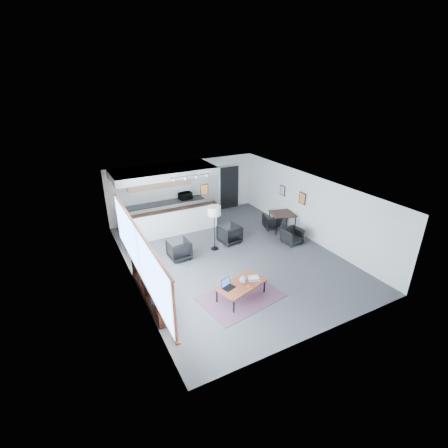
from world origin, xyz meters
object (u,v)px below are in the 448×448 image
armchair_left (179,249)px  dining_chair_near (292,237)px  floor_lamp (214,212)px  microwave (185,195)px  dining_chair_far (272,222)px  dining_table (283,215)px  book_stack (254,278)px  armchair_right (230,233)px  ceramic_pot (244,280)px  coffee_table (241,285)px  laptop (227,285)px

armchair_left → dining_chair_near: (4.33, -0.96, -0.08)m
floor_lamp → microwave: size_ratio=3.07×
dining_chair_near → dining_chair_far: dining_chair_far is taller
dining_table → armchair_left: bearing=-177.2°
dining_chair_near → dining_table: bearing=66.8°
book_stack → armchair_right: armchair_right is taller
ceramic_pot → dining_chair_far: size_ratio=0.39×
coffee_table → dining_chair_far: bearing=27.2°
floor_lamp → dining_chair_near: (2.89, -1.01, -1.20)m
laptop → dining_chair_far: bearing=20.5°
ceramic_pot → book_stack: 0.39m
book_stack → dining_chair_far: (3.21, 3.60, -0.22)m
dining_chair_far → floor_lamp: bearing=26.7°
dining_chair_far → armchair_left: bearing=24.1°
laptop → armchair_left: bearing=76.3°
dining_table → ceramic_pot: bearing=-139.7°
armchair_right → dining_chair_near: size_ratio=1.32×
coffee_table → microwave: 6.50m
book_stack → dining_chair_near: 3.70m
coffee_table → book_stack: 0.45m
laptop → ceramic_pot: bearing=-27.7°
coffee_table → dining_chair_far: dining_chair_far is taller
ceramic_pot → dining_chair_near: bearing=30.9°
armchair_right → dining_chair_near: armchair_right is taller
coffee_table → ceramic_pot: (0.06, -0.02, 0.15)m
ceramic_pot → armchair_left: bearing=105.8°
laptop → dining_table: size_ratio=0.38×
armchair_left → laptop: bearing=94.5°
ceramic_pot → book_stack: bearing=5.0°
microwave → floor_lamp: bearing=-102.3°
ceramic_pot → book_stack: size_ratio=0.62×
coffee_table → dining_chair_near: bearing=12.9°
floor_lamp → dining_table: 3.38m
armchair_left → dining_chair_near: bearing=165.1°
armchair_left → floor_lamp: bearing=179.6°
armchair_right → floor_lamp: floor_lamp is taller
armchair_right → dining_chair_near: 2.46m
armchair_right → microwave: (-0.59, 3.13, 0.73)m
laptop → book_stack: laptop is taller
floor_lamp → dining_table: floor_lamp is taller
floor_lamp → coffee_table: bearing=-101.7°
laptop → armchair_right: size_ratio=0.55×
laptop → dining_table: bearing=15.8°
floor_lamp → dining_chair_far: (3.02, 0.54, -1.20)m
dining_table → microwave: microwave is taller
ceramic_pot → floor_lamp: floor_lamp is taller
coffee_table → laptop: bearing=156.8°
armchair_right → dining_table: bearing=170.0°
laptop → armchair_right: bearing=39.9°
coffee_table → dining_table: 5.10m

